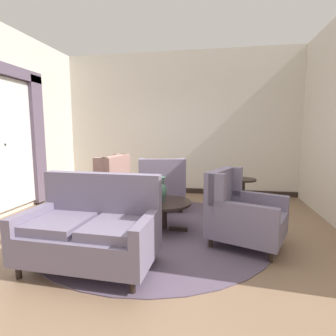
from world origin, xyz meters
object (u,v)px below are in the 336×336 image
object	(u,v)px
coffee_table	(164,207)
armchair_near_window	(162,188)
settee	(91,230)
armchair_back_corner	(241,214)
porcelain_vase	(161,190)
side_table	(243,194)
armchair_near_sideboard	(101,196)

from	to	relation	value
coffee_table	armchair_near_window	distance (m)	1.10
coffee_table	settee	xyz separation A→B (m)	(-0.58, -1.20, 0.05)
settee	armchair_back_corner	bearing A→B (deg)	30.29
armchair_near_window	armchair_back_corner	distance (m)	1.92
settee	porcelain_vase	bearing A→B (deg)	68.90
coffee_table	side_table	bearing A→B (deg)	38.59
porcelain_vase	armchair_back_corner	distance (m)	1.21
settee	armchair_near_window	xyz separation A→B (m)	(0.33, 2.27, 0.01)
porcelain_vase	armchair_near_window	size ratio (longest dim) A/B	0.37
armchair_back_corner	side_table	world-z (taller)	armchair_back_corner
coffee_table	armchair_near_window	xyz separation A→B (m)	(-0.24, 1.07, 0.06)
coffee_table	side_table	world-z (taller)	side_table
coffee_table	armchair_near_sideboard	world-z (taller)	armchair_near_sideboard
settee	armchair_back_corner	world-z (taller)	settee
coffee_table	porcelain_vase	distance (m)	0.26
armchair_back_corner	coffee_table	bearing A→B (deg)	96.11
settee	side_table	size ratio (longest dim) A/B	2.20
coffee_table	armchair_near_window	world-z (taller)	armchair_near_window
armchair_near_window	armchair_near_sideboard	distance (m)	1.23
coffee_table	porcelain_vase	bearing A→B (deg)	137.03
porcelain_vase	settee	world-z (taller)	settee
armchair_near_sideboard	side_table	bearing A→B (deg)	113.99
armchair_back_corner	porcelain_vase	bearing A→B (deg)	94.81
armchair_back_corner	armchair_near_window	bearing A→B (deg)	65.85
coffee_table	armchair_back_corner	bearing A→B (deg)	-15.54
settee	side_table	distance (m)	2.84
coffee_table	armchair_near_window	bearing A→B (deg)	102.77
armchair_near_sideboard	porcelain_vase	bearing A→B (deg)	87.83
settee	armchair_near_sideboard	bearing A→B (deg)	112.00
side_table	coffee_table	bearing A→B (deg)	-141.41
settee	armchair_back_corner	distance (m)	1.90
coffee_table	porcelain_vase	size ratio (longest dim) A/B	2.22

